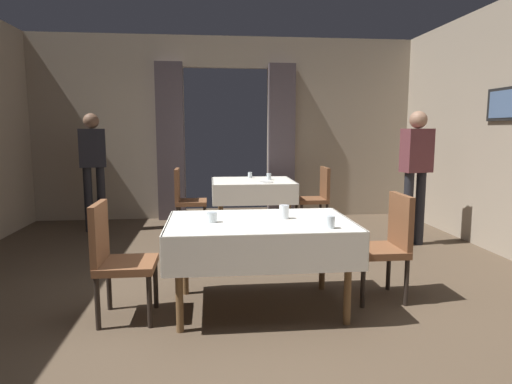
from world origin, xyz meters
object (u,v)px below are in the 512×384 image
Objects in this scene: dining_table_mid at (259,231)px; chair_mid_left at (116,255)px; plate_far_b at (266,182)px; glass_mid_a at (284,212)px; glass_mid_c at (212,217)px; chair_far_left at (186,197)px; chair_far_right at (317,195)px; chair_mid_right at (387,241)px; glass_far_a at (250,175)px; glass_mid_b at (330,222)px; person_waiter_by_doorway at (416,166)px; dining_table_far at (253,187)px; person_diner_standing_aside at (93,162)px; glass_far_c at (269,177)px.

dining_table_mid is 1.62× the size of chair_mid_left.
chair_mid_left is 3.10m from plate_far_b.
glass_mid_c is (-0.60, -0.09, -0.02)m from glass_mid_a.
plate_far_b is at bearing -15.07° from chair_far_left.
chair_far_right is 1.96m from chair_far_left.
chair_mid_right is at bearing 5.12° from chair_mid_left.
dining_table_mid is at bearing -112.34° from chair_far_right.
glass_far_a is at bearing 105.34° from plate_far_b.
glass_mid_b is at bearing -102.15° from chair_far_right.
dining_table_mid is 3.23m from glass_far_a.
glass_mid_c is at bearing 160.70° from glass_mid_b.
person_waiter_by_doorway reaches higher than glass_far_a.
plate_far_b is (-0.11, 2.95, -0.04)m from glass_mid_b.
chair_far_left is at bearing 124.12° from chair_mid_right.
chair_mid_left is at bearing 170.97° from glass_mid_b.
chair_far_right reaches higher than dining_table_far.
person_waiter_by_doorway is (1.02, -1.07, 0.51)m from chair_far_right.
chair_mid_right reaches higher than glass_mid_a.
person_waiter_by_doorway is 4.47m from person_diner_standing_aside.
glass_mid_a is at bearing -90.04° from glass_far_a.
chair_far_left is at bearing -179.60° from chair_far_right.
dining_table_mid is 2.96m from glass_far_c.
person_diner_standing_aside is (-2.55, 0.15, 0.22)m from glass_far_c.
dining_table_mid is 1.15m from chair_mid_left.
chair_mid_right reaches higher than dining_table_mid.
person_waiter_by_doorway is at bearing 30.10° from chair_mid_left.
chair_mid_left is 3.90m from person_waiter_by_doorway.
glass_far_c is (0.26, 2.88, -0.01)m from glass_mid_a.
chair_far_right reaches higher than plate_far_b.
plate_far_b is (0.16, -0.30, 0.11)m from dining_table_far.
glass_far_a is (-0.92, 3.11, 0.28)m from chair_mid_right.
chair_far_left is 1.21m from plate_far_b.
chair_mid_right is 2.81m from chair_far_right.
chair_mid_left is 3.34m from person_diner_standing_aside.
chair_mid_right is 1.00× the size of chair_far_left.
glass_mid_a is at bearing -71.32° from chair_far_left.
glass_mid_c is 3.56m from person_diner_standing_aside.
plate_far_b is (1.52, 2.69, 0.24)m from chair_mid_left.
person_diner_standing_aside is (-3.28, 0.15, 0.51)m from chair_far_right.
glass_mid_b is (0.49, -0.36, 0.14)m from dining_table_mid.
person_diner_standing_aside is (-1.32, 0.17, 0.51)m from chair_far_left.
glass_mid_b is at bearing -54.28° from glass_mid_a.
glass_mid_c is (-1.52, -0.15, 0.28)m from chair_mid_right.
chair_far_left is (-0.98, 0.01, -0.14)m from dining_table_far.
glass_far_a is at bearing 91.40° from dining_table_far.
glass_mid_b reaches higher than plate_far_b.
dining_table_far is 1.28× the size of chair_far_left.
glass_mid_b is 3.59m from glass_far_a.
chair_mid_left is 4.74× the size of plate_far_b.
person_waiter_by_doorway reaches higher than plate_far_b.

